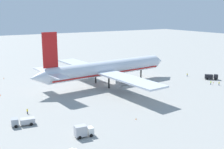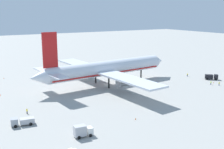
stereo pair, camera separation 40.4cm
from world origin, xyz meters
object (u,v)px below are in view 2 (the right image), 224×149
Objects in this scene: traffic_cone_3 at (0,95)px; traffic_cone_2 at (136,119)px; airliner at (105,69)px; ground_worker_3 at (219,84)px; service_truck_1 at (211,77)px; service_truck_2 at (22,121)px; traffic_cone_1 at (213,83)px; ground_worker_0 at (211,83)px; traffic_cone_0 at (4,78)px; ground_worker_2 at (27,111)px; ground_worker_1 at (187,75)px; service_truck_3 at (82,131)px; baggage_cart_0 at (56,66)px.

traffic_cone_2 is at bearing -56.70° from traffic_cone_3.
airliner reaches higher than ground_worker_3.
traffic_cone_2 is at bearing -159.37° from service_truck_1.
service_truck_2 reaches higher than traffic_cone_1.
service_truck_2 is 4.03× the size of ground_worker_0.
traffic_cone_0 is 29.57m from traffic_cone_3.
ground_worker_3 is at bearing -5.62° from ground_worker_2.
ground_worker_2 is 83.48m from traffic_cone_1.
ground_worker_3 is at bearing -38.03° from traffic_cone_0.
airliner is 42.24× the size of ground_worker_1.
service_truck_3 is 83.13m from ground_worker_1.
traffic_cone_0 is (5.86, 62.93, -0.98)m from service_truck_2.
traffic_cone_2 is 56.56m from traffic_cone_3.
ground_worker_1 reaches higher than traffic_cone_0.
ground_worker_2 is 34.78m from traffic_cone_2.
service_truck_3 is 19.05m from traffic_cone_2.
traffic_cone_2 is at bearing -162.58° from traffic_cone_1.
ground_worker_2 reaches higher than ground_worker_1.
service_truck_2 is 83.67m from ground_worker_0.
service_truck_3 is at bearing -76.21° from traffic_cone_3.
traffic_cone_1 is at bearing -35.84° from traffic_cone_0.
service_truck_1 is at bearing -14.76° from traffic_cone_3.
baggage_cart_0 is 91.88m from traffic_cone_2.
service_truck_3 is 25.68m from ground_worker_2.
ground_worker_0 is (71.87, 18.96, -0.82)m from service_truck_3.
service_truck_1 is 3.36× the size of ground_worker_3.
traffic_cone_2 is (-7.41, -91.58, -0.43)m from baggage_cart_0.
ground_worker_3 is (85.70, 0.48, -0.40)m from service_truck_2.
service_truck_1 is 3.36× the size of ground_worker_1.
ground_worker_1 is at bearing -27.76° from traffic_cone_0.
ground_worker_2 is (-34.50, -69.77, 0.21)m from baggage_cart_0.
ground_worker_1 is at bearing -8.55° from airliner.
ground_worker_2 is 3.26× the size of traffic_cone_0.
ground_worker_1 is 3.07× the size of traffic_cone_1.
service_truck_2 is 87.07m from baggage_cart_0.
ground_worker_3 is (-5.98, -9.29, -0.54)m from service_truck_1.
service_truck_3 is at bearing -165.22° from ground_worker_0.
service_truck_1 is at bearing 17.70° from service_truck_3.
service_truck_3 is 77.79m from traffic_cone_1.
ground_worker_3 reaches higher than ground_worker_1.
ground_worker_2 is 3.26× the size of traffic_cone_1.
ground_worker_0 is 0.99× the size of ground_worker_3.
ground_worker_3 is 3.07× the size of traffic_cone_0.
ground_worker_0 is at bearing 14.78° from service_truck_3.
service_truck_2 is 12.28× the size of traffic_cone_1.
service_truck_3 is 78.89m from traffic_cone_0.
airliner is 42.58× the size of ground_worker_0.
service_truck_3 is at bearing -71.24° from ground_worker_2.
baggage_cart_0 reaches higher than traffic_cone_0.
service_truck_1 is 10.31× the size of traffic_cone_1.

